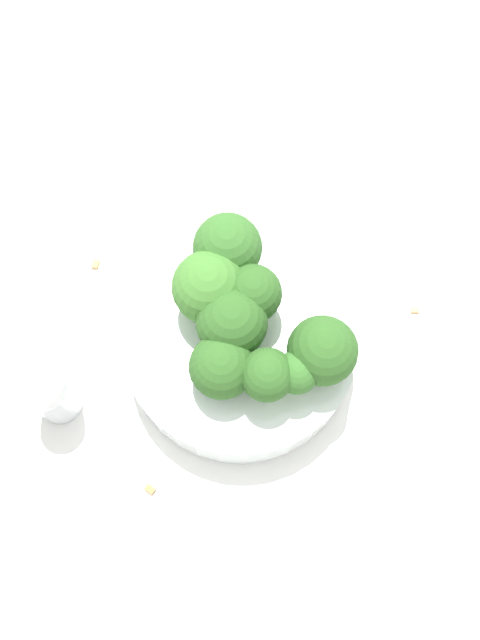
# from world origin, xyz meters

# --- Properties ---
(ground_plane) EXTENTS (3.00, 3.00, 0.00)m
(ground_plane) POSITION_xyz_m (0.00, 0.00, 0.00)
(ground_plane) COLOR white
(bowl) EXTENTS (0.20, 0.20, 0.05)m
(bowl) POSITION_xyz_m (0.00, 0.00, 0.03)
(bowl) COLOR silver
(bowl) RESTS_ON ground_plane
(broccoli_floret_0) EXTENTS (0.06, 0.06, 0.06)m
(broccoli_floret_0) POSITION_xyz_m (-0.01, 0.00, 0.08)
(broccoli_floret_0) COLOR #8EB770
(broccoli_floret_0) RESTS_ON bowl
(broccoli_floret_1) EXTENTS (0.05, 0.05, 0.06)m
(broccoli_floret_1) POSITION_xyz_m (0.02, 0.02, 0.09)
(broccoli_floret_1) COLOR #7A9E5B
(broccoli_floret_1) RESTS_ON bowl
(broccoli_floret_2) EXTENTS (0.04, 0.04, 0.06)m
(broccoli_floret_2) POSITION_xyz_m (-0.00, -0.05, 0.08)
(broccoli_floret_2) COLOR #84AD66
(broccoli_floret_2) RESTS_ON bowl
(broccoli_floret_3) EXTENTS (0.03, 0.03, 0.05)m
(broccoli_floret_3) POSITION_xyz_m (0.02, -0.06, 0.08)
(broccoli_floret_3) COLOR #8EB770
(broccoli_floret_3) RESTS_ON bowl
(broccoli_floret_4) EXTENTS (0.05, 0.05, 0.05)m
(broccoli_floret_4) POSITION_xyz_m (-0.03, -0.03, 0.08)
(broccoli_floret_4) COLOR #8EB770
(broccoli_floret_4) RESTS_ON bowl
(broccoli_floret_5) EXTENTS (0.06, 0.06, 0.07)m
(broccoli_floret_5) POSITION_xyz_m (-0.01, 0.03, 0.09)
(broccoli_floret_5) COLOR #8EB770
(broccoli_floret_5) RESTS_ON bowl
(broccoli_floret_6) EXTENTS (0.05, 0.05, 0.06)m
(broccoli_floret_6) POSITION_xyz_m (0.05, -0.05, 0.08)
(broccoli_floret_6) COLOR #84AD66
(broccoli_floret_6) RESTS_ON bowl
(broccoli_floret_7) EXTENTS (0.06, 0.06, 0.07)m
(broccoli_floret_7) POSITION_xyz_m (0.02, 0.06, 0.09)
(broccoli_floret_7) COLOR #84AD66
(broccoli_floret_7) RESTS_ON bowl
(pepper_shaker) EXTENTS (0.04, 0.04, 0.07)m
(pepper_shaker) POSITION_xyz_m (-0.16, 0.02, 0.04)
(pepper_shaker) COLOR #B2B7BC
(pepper_shaker) RESTS_ON ground_plane
(almond_crumb_0) EXTENTS (0.01, 0.01, 0.01)m
(almond_crumb_0) POSITION_xyz_m (-0.09, 0.14, 0.00)
(almond_crumb_0) COLOR #AD7F4C
(almond_crumb_0) RESTS_ON ground_plane
(almond_crumb_1) EXTENTS (0.01, 0.01, 0.01)m
(almond_crumb_1) POSITION_xyz_m (-0.12, -0.08, 0.00)
(almond_crumb_1) COLOR olive
(almond_crumb_1) RESTS_ON ground_plane
(almond_crumb_2) EXTENTS (0.01, 0.01, 0.01)m
(almond_crumb_2) POSITION_xyz_m (0.16, -0.03, 0.00)
(almond_crumb_2) COLOR tan
(almond_crumb_2) RESTS_ON ground_plane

